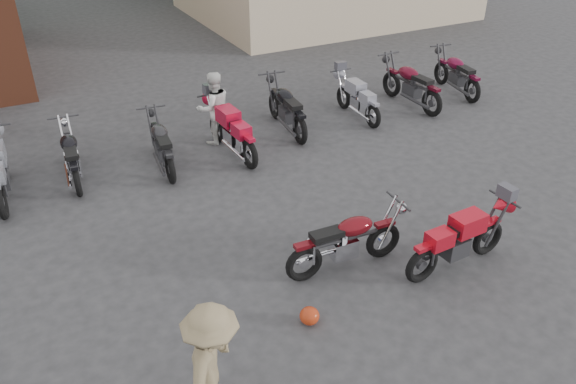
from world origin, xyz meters
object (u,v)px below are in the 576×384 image
sportbike (460,237)px  row_bike_4 (231,128)px  row_bike_3 (161,142)px  row_bike_7 (411,82)px  person_light (214,108)px  row_bike_2 (71,153)px  helmet (309,316)px  row_bike_5 (286,106)px  row_bike_6 (357,97)px  person_tan (213,368)px  row_bike_8 (457,72)px  vintage_motorcycle (348,238)px

sportbike → row_bike_4: bearing=104.4°
row_bike_3 → row_bike_7: size_ratio=0.89×
person_light → row_bike_3: 1.51m
person_light → row_bike_2: bearing=1.8°
helmet → row_bike_5: 6.34m
row_bike_6 → person_tan: bearing=137.9°
row_bike_2 → row_bike_3: (1.69, -0.34, 0.00)m
row_bike_5 → sportbike: bearing=-174.7°
row_bike_4 → row_bike_5: row_bike_5 is taller
helmet → row_bike_3: 5.35m
sportbike → row_bike_5: 5.71m
row_bike_8 → vintage_motorcycle: bearing=135.8°
helmet → row_bike_2: size_ratio=0.14×
vintage_motorcycle → row_bike_2: bearing=126.3°
person_tan → row_bike_3: bearing=19.3°
helmet → row_bike_8: row_bike_8 is taller
person_light → row_bike_6: size_ratio=0.88×
vintage_motorcycle → row_bike_6: bearing=57.6°
person_tan → row_bike_4: person_tan is taller
vintage_motorcycle → row_bike_3: (-1.52, 4.52, -0.00)m
vintage_motorcycle → row_bike_4: bearing=93.4°
sportbike → row_bike_7: (3.49, 5.60, 0.07)m
vintage_motorcycle → row_bike_3: 4.77m
person_light → row_bike_5: size_ratio=0.77×
person_light → row_bike_5: bearing=172.0°
row_bike_4 → row_bike_5: size_ratio=0.98×
row_bike_4 → row_bike_8: bearing=-88.9°
helmet → row_bike_5: bearing=65.3°
row_bike_2 → row_bike_4: row_bike_4 is taller
person_tan → row_bike_3: size_ratio=0.87×
person_tan → person_light: bearing=9.5°
sportbike → row_bike_4: size_ratio=0.92×
row_bike_2 → row_bike_8: bearing=-85.0°
person_tan → row_bike_7: bearing=-19.5°
person_tan → row_bike_7: 10.12m
row_bike_5 → row_bike_8: bearing=-84.0°
helmet → row_bike_4: (1.06, 5.20, 0.46)m
row_bike_2 → row_bike_7: 8.22m
vintage_motorcycle → row_bike_3: size_ratio=1.00×
person_tan → vintage_motorcycle: bearing=-28.5°
row_bike_8 → row_bike_3: bearing=102.2°
helmet → person_light: 6.01m
helmet → person_light: size_ratio=0.17×
person_light → person_tan: size_ratio=0.98×
row_bike_2 → row_bike_4: bearing=-93.8°
vintage_motorcycle → row_bike_6: 5.89m
person_tan → row_bike_5: size_ratio=0.79×
helmet → row_bike_4: size_ratio=0.13×
person_tan → row_bike_6: size_ratio=0.90×
helmet → row_bike_7: (6.11, 5.63, 0.49)m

